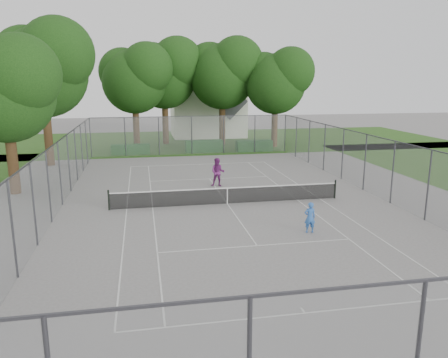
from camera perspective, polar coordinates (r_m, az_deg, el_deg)
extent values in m
plane|color=slate|center=(24.33, 0.44, -3.27)|extent=(120.00, 120.00, 0.00)
cube|color=#254B15|center=(49.61, -5.40, 4.95)|extent=(60.00, 20.00, 0.00)
cube|color=silver|center=(13.72, 10.52, -16.84)|extent=(10.97, 0.06, 0.01)
cube|color=silver|center=(35.76, -3.25, 1.94)|extent=(10.97, 0.06, 0.01)
cube|color=silver|center=(23.93, -12.59, -3.86)|extent=(0.06, 23.77, 0.01)
cube|color=silver|center=(25.92, 12.43, -2.56)|extent=(0.06, 23.77, 0.01)
cube|color=silver|center=(23.91, -9.30, -3.72)|extent=(0.06, 23.77, 0.01)
cube|color=silver|center=(25.42, 9.59, -2.73)|extent=(0.06, 23.77, 0.01)
cube|color=silver|center=(18.42, 4.34, -8.67)|extent=(8.23, 0.06, 0.01)
cube|color=silver|center=(30.44, -1.89, 0.02)|extent=(8.23, 0.06, 0.01)
cube|color=silver|center=(24.33, 0.44, -3.26)|extent=(0.06, 12.80, 0.01)
cube|color=silver|center=(13.84, 10.29, -16.55)|extent=(0.06, 0.30, 0.01)
cube|color=silver|center=(35.61, -3.22, 1.89)|extent=(0.06, 0.30, 0.01)
cylinder|color=black|center=(23.83, -14.82, -2.68)|extent=(0.10, 0.10, 1.10)
cylinder|color=black|center=(26.15, 14.31, -1.29)|extent=(0.10, 0.10, 1.10)
cube|color=black|center=(24.21, 0.44, -2.25)|extent=(12.67, 0.01, 0.86)
cube|color=silver|center=(24.10, 0.44, -1.19)|extent=(12.77, 0.03, 0.06)
cube|color=silver|center=(24.22, 0.44, -2.27)|extent=(0.05, 0.02, 0.88)
cylinder|color=#38383D|center=(40.50, -17.04, 5.18)|extent=(0.08, 0.08, 3.50)
cylinder|color=#38383D|center=(42.46, 7.98, 5.94)|extent=(0.08, 0.08, 3.50)
cube|color=slate|center=(40.50, -4.24, 5.70)|extent=(18.00, 0.02, 3.50)
cube|color=slate|center=(23.90, -21.24, -0.13)|extent=(0.02, 34.00, 3.50)
cube|color=slate|center=(27.10, 19.47, 1.46)|extent=(0.02, 34.00, 3.50)
cube|color=#38383D|center=(8.14, 24.85, -11.91)|extent=(18.00, 0.05, 0.05)
cube|color=#38383D|center=(40.32, -4.28, 8.17)|extent=(18.00, 0.05, 0.05)
cube|color=#38383D|center=(23.59, -21.58, 4.02)|extent=(0.05, 34.00, 0.05)
cube|color=#38383D|center=(26.83, 19.75, 5.12)|extent=(0.05, 34.00, 0.05)
cylinder|color=#3C2716|center=(44.90, -11.39, 6.76)|extent=(0.64, 0.64, 4.40)
sphere|color=black|center=(44.67, -11.64, 12.36)|extent=(6.26, 6.26, 6.26)
sphere|color=black|center=(43.75, -10.04, 14.06)|extent=(5.00, 5.00, 5.00)
sphere|color=black|center=(45.49, -13.10, 13.48)|extent=(4.69, 4.69, 4.69)
cylinder|color=#3C2716|center=(47.54, -7.66, 7.43)|extent=(0.65, 0.65, 4.74)
sphere|color=black|center=(47.34, -7.84, 13.13)|extent=(6.74, 6.74, 6.74)
sphere|color=black|center=(46.45, -6.10, 14.85)|extent=(5.39, 5.39, 5.39)
sphere|color=black|center=(48.15, -9.38, 14.28)|extent=(5.05, 5.05, 5.05)
cylinder|color=#3C2716|center=(46.59, -0.23, 7.42)|extent=(0.65, 0.65, 4.73)
sphere|color=black|center=(46.38, -0.24, 13.23)|extent=(6.72, 6.72, 6.72)
sphere|color=black|center=(45.69, 1.71, 14.92)|extent=(5.38, 5.38, 5.38)
sphere|color=black|center=(47.03, -1.89, 14.45)|extent=(5.04, 5.04, 5.04)
cylinder|color=#3C2716|center=(45.39, 6.61, 6.88)|extent=(0.63, 0.63, 4.24)
sphere|color=black|center=(45.15, 6.75, 12.23)|extent=(6.02, 6.02, 6.02)
sphere|color=black|center=(44.68, 8.67, 13.71)|extent=(4.82, 4.82, 4.82)
sphere|color=black|center=(45.58, 5.19, 13.40)|extent=(4.52, 4.52, 4.52)
cylinder|color=#3C2716|center=(37.71, -21.99, 5.33)|extent=(0.66, 0.66, 4.86)
sphere|color=black|center=(37.47, -22.62, 12.69)|extent=(6.92, 6.92, 6.92)
sphere|color=black|center=(36.25, -20.93, 15.05)|extent=(5.53, 5.53, 5.53)
sphere|color=black|center=(38.60, -24.30, 14.07)|extent=(5.19, 5.19, 5.19)
cylinder|color=#3C2716|center=(29.07, -25.88, 2.10)|extent=(0.62, 0.62, 3.97)
sphere|color=black|center=(28.69, -26.66, 9.88)|extent=(5.64, 5.64, 5.64)
sphere|color=black|center=(27.58, -25.07, 12.32)|extent=(4.51, 4.51, 4.51)
cube|color=#194D1B|center=(41.66, -12.10, 3.83)|extent=(3.53, 1.06, 0.88)
cube|color=#194D1B|center=(41.96, -2.63, 4.32)|extent=(3.52, 1.01, 1.11)
cube|color=#194D1B|center=(42.50, 3.94, 4.36)|extent=(3.44, 1.26, 1.03)
cube|color=white|center=(53.85, -2.16, 9.06)|extent=(8.58, 6.44, 6.44)
cube|color=#414246|center=(53.74, -2.19, 12.48)|extent=(8.50, 6.65, 8.50)
imported|color=#336AC0|center=(20.06, 11.15, -4.94)|extent=(0.54, 0.37, 1.42)
imported|color=#73266D|center=(28.13, -0.82, 0.89)|extent=(1.06, 0.92, 1.86)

